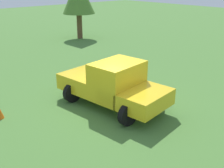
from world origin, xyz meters
name	(u,v)px	position (x,y,z in m)	size (l,w,h in m)	color
ground_plane	(112,108)	(0.00, 0.00, 0.00)	(80.00, 80.00, 0.00)	#477533
pickup_truck	(114,84)	(0.17, 0.06, 0.94)	(2.72, 4.64, 1.82)	black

